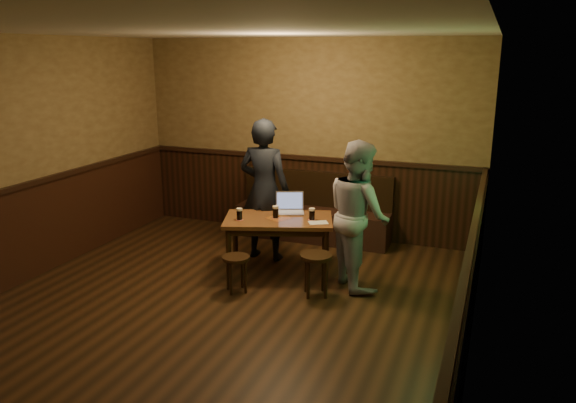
{
  "coord_description": "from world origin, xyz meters",
  "views": [
    {
      "loc": [
        2.58,
        -4.57,
        2.62
      ],
      "look_at": [
        0.36,
        1.29,
        0.93
      ],
      "focal_mm": 35.0,
      "sensor_mm": 36.0,
      "label": 1
    }
  ],
  "objects_px": {
    "pub_table": "(278,225)",
    "laptop": "(290,207)",
    "stool_left": "(236,263)",
    "pint_left": "(239,214)",
    "person_grey": "(358,214)",
    "stool_right": "(316,263)",
    "pint_right": "(312,214)",
    "person_suit": "(264,190)",
    "bench": "(314,217)",
    "pint_mid": "(276,212)"
  },
  "relations": [
    {
      "from": "pint_mid",
      "to": "person_suit",
      "type": "height_order",
      "value": "person_suit"
    },
    {
      "from": "laptop",
      "to": "pint_mid",
      "type": "bearing_deg",
      "value": -124.72
    },
    {
      "from": "pint_left",
      "to": "pint_right",
      "type": "xyz_separation_m",
      "value": [
        0.8,
        0.3,
        0.0
      ]
    },
    {
      "from": "bench",
      "to": "person_suit",
      "type": "relative_size",
      "value": 1.21
    },
    {
      "from": "pub_table",
      "to": "person_grey",
      "type": "distance_m",
      "value": 1.01
    },
    {
      "from": "pint_left",
      "to": "stool_right",
      "type": "bearing_deg",
      "value": -13.76
    },
    {
      "from": "stool_left",
      "to": "laptop",
      "type": "distance_m",
      "value": 1.11
    },
    {
      "from": "bench",
      "to": "stool_right",
      "type": "relative_size",
      "value": 4.61
    },
    {
      "from": "bench",
      "to": "stool_right",
      "type": "distance_m",
      "value": 1.95
    },
    {
      "from": "pint_right",
      "to": "pub_table",
      "type": "bearing_deg",
      "value": -169.56
    },
    {
      "from": "stool_right",
      "to": "pint_left",
      "type": "distance_m",
      "value": 1.13
    },
    {
      "from": "pub_table",
      "to": "stool_left",
      "type": "xyz_separation_m",
      "value": [
        -0.23,
        -0.71,
        -0.26
      ]
    },
    {
      "from": "pub_table",
      "to": "person_grey",
      "type": "relative_size",
      "value": 0.86
    },
    {
      "from": "pub_table",
      "to": "bench",
      "type": "bearing_deg",
      "value": 71.42
    },
    {
      "from": "bench",
      "to": "laptop",
      "type": "relative_size",
      "value": 5.2
    },
    {
      "from": "stool_left",
      "to": "pint_left",
      "type": "xyz_separation_m",
      "value": [
        -0.18,
        0.47,
        0.42
      ]
    },
    {
      "from": "stool_left",
      "to": "pint_right",
      "type": "height_order",
      "value": "pint_right"
    },
    {
      "from": "pint_mid",
      "to": "laptop",
      "type": "height_order",
      "value": "laptop"
    },
    {
      "from": "pint_right",
      "to": "person_suit",
      "type": "height_order",
      "value": "person_suit"
    },
    {
      "from": "stool_left",
      "to": "stool_right",
      "type": "distance_m",
      "value": 0.89
    },
    {
      "from": "bench",
      "to": "person_suit",
      "type": "height_order",
      "value": "person_suit"
    },
    {
      "from": "pub_table",
      "to": "pint_left",
      "type": "height_order",
      "value": "pint_left"
    },
    {
      "from": "person_suit",
      "to": "laptop",
      "type": "bearing_deg",
      "value": 164.34
    },
    {
      "from": "stool_right",
      "to": "person_grey",
      "type": "xyz_separation_m",
      "value": [
        0.35,
        0.46,
        0.46
      ]
    },
    {
      "from": "person_grey",
      "to": "pub_table",
      "type": "bearing_deg",
      "value": 51.14
    },
    {
      "from": "person_suit",
      "to": "pint_left",
      "type": "bearing_deg",
      "value": 85.23
    },
    {
      "from": "stool_right",
      "to": "pint_right",
      "type": "relative_size",
      "value": 3.28
    },
    {
      "from": "pub_table",
      "to": "laptop",
      "type": "bearing_deg",
      "value": 64.37
    },
    {
      "from": "pint_mid",
      "to": "person_grey",
      "type": "bearing_deg",
      "value": -1.05
    },
    {
      "from": "stool_right",
      "to": "pint_right",
      "type": "bearing_deg",
      "value": 113.04
    },
    {
      "from": "stool_right",
      "to": "person_grey",
      "type": "height_order",
      "value": "person_grey"
    },
    {
      "from": "bench",
      "to": "person_grey",
      "type": "height_order",
      "value": "person_grey"
    },
    {
      "from": "pub_table",
      "to": "stool_right",
      "type": "xyz_separation_m",
      "value": [
        0.63,
        -0.49,
        -0.21
      ]
    },
    {
      "from": "stool_left",
      "to": "pint_mid",
      "type": "bearing_deg",
      "value": 74.61
    },
    {
      "from": "bench",
      "to": "person_suit",
      "type": "bearing_deg",
      "value": -110.09
    },
    {
      "from": "stool_left",
      "to": "person_suit",
      "type": "bearing_deg",
      "value": 96.4
    },
    {
      "from": "pint_mid",
      "to": "person_grey",
      "type": "relative_size",
      "value": 0.09
    },
    {
      "from": "stool_right",
      "to": "pint_right",
      "type": "height_order",
      "value": "pint_right"
    },
    {
      "from": "pub_table",
      "to": "stool_left",
      "type": "bearing_deg",
      "value": -126.31
    },
    {
      "from": "pub_table",
      "to": "pint_right",
      "type": "bearing_deg",
      "value": -8.13
    },
    {
      "from": "pint_left",
      "to": "person_suit",
      "type": "distance_m",
      "value": 0.65
    },
    {
      "from": "bench",
      "to": "pub_table",
      "type": "relative_size",
      "value": 1.52
    },
    {
      "from": "bench",
      "to": "person_grey",
      "type": "relative_size",
      "value": 1.31
    },
    {
      "from": "bench",
      "to": "pint_mid",
      "type": "xyz_separation_m",
      "value": [
        -0.03,
        -1.36,
        0.45
      ]
    },
    {
      "from": "person_suit",
      "to": "person_grey",
      "type": "height_order",
      "value": "person_suit"
    },
    {
      "from": "stool_left",
      "to": "bench",
      "type": "bearing_deg",
      "value": 83.75
    },
    {
      "from": "laptop",
      "to": "stool_right",
      "type": "bearing_deg",
      "value": -73.99
    },
    {
      "from": "stool_left",
      "to": "pint_left",
      "type": "height_order",
      "value": "pint_left"
    },
    {
      "from": "stool_right",
      "to": "pint_mid",
      "type": "relative_size",
      "value": 3.17
    },
    {
      "from": "laptop",
      "to": "pint_right",
      "type": "bearing_deg",
      "value": -52.73
    }
  ]
}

